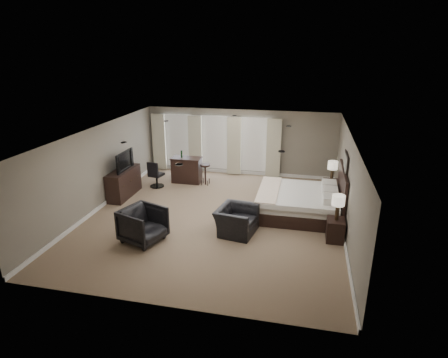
% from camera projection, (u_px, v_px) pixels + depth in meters
% --- Properties ---
extents(room, '(7.60, 8.60, 2.64)m').
position_uv_depth(room, '(214.00, 177.00, 10.94)').
color(room, '#7B654E').
rests_on(room, ground).
extents(window_bay, '(5.25, 0.20, 2.30)m').
position_uv_depth(window_bay, '(215.00, 144.00, 14.96)').
color(window_bay, silver).
rests_on(window_bay, room).
extents(bed, '(2.41, 2.30, 1.53)m').
position_uv_depth(bed, '(303.00, 191.00, 11.27)').
color(bed, silver).
rests_on(bed, ground).
extents(nightstand_near, '(0.45, 0.55, 0.60)m').
position_uv_depth(nightstand_near, '(335.00, 230.00, 9.91)').
color(nightstand_near, black).
rests_on(nightstand_near, ground).
extents(nightstand_far, '(0.50, 0.61, 0.67)m').
position_uv_depth(nightstand_far, '(330.00, 190.00, 12.57)').
color(nightstand_far, black).
rests_on(nightstand_far, ground).
extents(lamp_near, '(0.33, 0.33, 0.69)m').
position_uv_depth(lamp_near, '(338.00, 208.00, 9.70)').
color(lamp_near, beige).
rests_on(lamp_near, nightstand_near).
extents(lamp_far, '(0.33, 0.33, 0.68)m').
position_uv_depth(lamp_far, '(332.00, 171.00, 12.34)').
color(lamp_far, beige).
rests_on(lamp_far, nightstand_far).
extents(wall_art, '(0.04, 0.96, 0.56)m').
position_uv_depth(wall_art, '(346.00, 163.00, 10.71)').
color(wall_art, slate).
rests_on(wall_art, room).
extents(dresser, '(0.53, 1.64, 0.95)m').
position_uv_depth(dresser, '(124.00, 183.00, 12.82)').
color(dresser, black).
rests_on(dresser, ground).
extents(tv, '(0.65, 1.13, 0.15)m').
position_uv_depth(tv, '(122.00, 168.00, 12.64)').
color(tv, black).
rests_on(tv, dresser).
extents(armchair_near, '(0.92, 1.24, 0.99)m').
position_uv_depth(armchair_near, '(237.00, 216.00, 10.27)').
color(armchair_near, black).
rests_on(armchair_near, ground).
extents(armchair_far, '(1.21, 1.25, 1.02)m').
position_uv_depth(armchair_far, '(143.00, 223.00, 9.82)').
color(armchair_far, black).
rests_on(armchair_far, ground).
extents(bar_counter, '(1.12, 0.58, 0.98)m').
position_uv_depth(bar_counter, '(187.00, 170.00, 14.14)').
color(bar_counter, black).
rests_on(bar_counter, ground).
extents(bar_stool_left, '(0.49, 0.49, 0.83)m').
position_uv_depth(bar_stool_left, '(193.00, 171.00, 14.20)').
color(bar_stool_left, black).
rests_on(bar_stool_left, ground).
extents(bar_stool_right, '(0.47, 0.47, 0.79)m').
position_uv_depth(bar_stool_right, '(205.00, 174.00, 13.92)').
color(bar_stool_right, black).
rests_on(bar_stool_right, ground).
extents(desk_chair, '(0.60, 0.60, 0.99)m').
position_uv_depth(desk_chair, '(156.00, 174.00, 13.66)').
color(desk_chair, black).
rests_on(desk_chair, ground).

